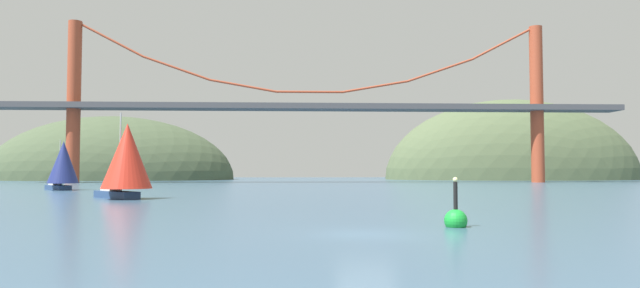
% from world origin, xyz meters
% --- Properties ---
extents(ground_plane, '(360.00, 360.00, 0.00)m').
position_xyz_m(ground_plane, '(0.00, 0.00, 0.00)').
color(ground_plane, '#385670').
extents(headland_right, '(73.93, 44.00, 46.61)m').
position_xyz_m(headland_right, '(60.00, 135.00, 0.00)').
color(headland_right, '#4C5B3D').
rests_on(headland_right, ground_plane).
extents(headland_left, '(68.65, 44.00, 35.80)m').
position_xyz_m(headland_left, '(-55.00, 135.00, 0.00)').
color(headland_left, '#425138').
rests_on(headland_left, ground_plane).
extents(suspension_bridge, '(136.14, 6.00, 34.69)m').
position_xyz_m(suspension_bridge, '(-0.00, 95.00, 16.76)').
color(suspension_bridge, '#A34228').
rests_on(suspension_bridge, ground_plane).
extents(sailboat_navy_sail, '(6.48, 6.74, 6.81)m').
position_xyz_m(sailboat_navy_sail, '(-34.39, 52.41, 3.54)').
color(sailboat_navy_sail, navy).
rests_on(sailboat_navy_sail, ground_plane).
extents(sailboat_scarlet_sail, '(7.56, 7.81, 8.21)m').
position_xyz_m(sailboat_scarlet_sail, '(-18.87, 29.07, 3.84)').
color(sailboat_scarlet_sail, navy).
rests_on(sailboat_scarlet_sail, ground_plane).
extents(channel_buoy, '(1.10, 1.10, 2.64)m').
position_xyz_m(channel_buoy, '(4.71, 2.79, 0.37)').
color(channel_buoy, green).
rests_on(channel_buoy, ground_plane).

